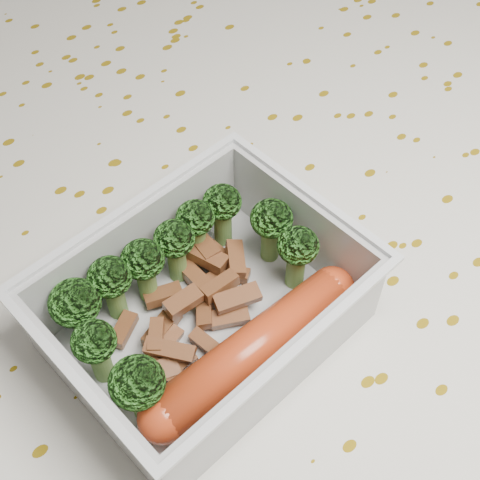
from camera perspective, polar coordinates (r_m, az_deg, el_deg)
dining_table at (r=0.53m, az=-1.14°, el=-7.72°), size 1.40×0.90×0.75m
tablecloth at (r=0.49m, az=-1.23°, el=-4.77°), size 1.46×0.96×0.19m
lunch_container at (r=0.41m, az=-2.96°, el=-6.21°), size 0.19×0.16×0.06m
broccoli_florets at (r=0.41m, az=-6.00°, el=-3.10°), size 0.16×0.10×0.05m
meat_pile at (r=0.42m, az=-4.02°, el=-5.61°), size 0.11×0.08×0.02m
sausage at (r=0.40m, az=1.11°, el=-9.31°), size 0.16×0.03×0.03m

